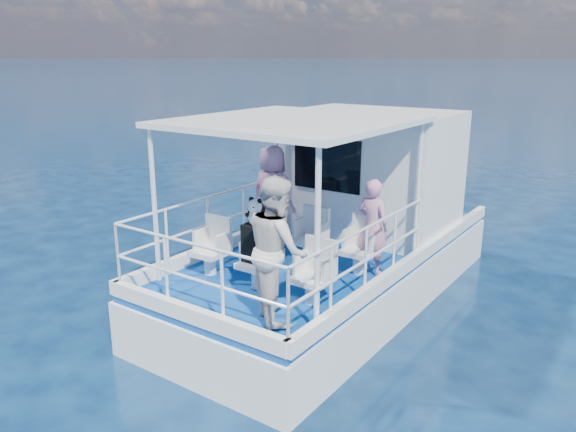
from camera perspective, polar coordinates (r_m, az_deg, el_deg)
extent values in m
plane|color=#081C3B|center=(9.15, 1.33, -10.23)|extent=(2000.00, 2000.00, 0.00)
cube|color=white|center=(9.92, 4.58, -8.12)|extent=(3.00, 7.00, 1.60)
cube|color=navy|center=(9.61, 4.69, -3.49)|extent=(2.90, 6.90, 0.10)
cube|color=white|center=(10.41, 8.49, 4.48)|extent=(2.85, 2.00, 2.20)
cube|color=white|center=(8.10, 0.67, 9.59)|extent=(3.00, 3.20, 0.08)
cylinder|color=white|center=(8.08, -13.40, 0.91)|extent=(0.07, 0.07, 2.20)
cylinder|color=white|center=(6.38, 3.01, -2.67)|extent=(0.07, 0.07, 2.20)
cylinder|color=white|center=(10.18, -1.16, 4.40)|extent=(0.07, 0.07, 2.20)
cylinder|color=white|center=(8.89, 13.04, 2.28)|extent=(0.07, 0.07, 2.20)
cube|color=silver|center=(9.38, -2.53, -2.39)|extent=(0.48, 0.46, 0.38)
cube|color=silver|center=(8.88, 2.09, -3.44)|extent=(0.48, 0.46, 0.38)
cube|color=silver|center=(8.46, 7.22, -4.58)|extent=(0.48, 0.46, 0.38)
cube|color=silver|center=(8.44, -7.93, -4.64)|extent=(0.48, 0.46, 0.38)
cube|color=silver|center=(7.89, -3.10, -6.00)|extent=(0.48, 0.46, 0.38)
cube|color=silver|center=(7.41, 2.43, -7.50)|extent=(0.48, 0.46, 0.38)
imported|color=#CA829E|center=(9.76, -1.60, 2.32)|extent=(0.64, 0.47, 1.68)
imported|color=#C781A4|center=(8.33, 8.60, -1.11)|extent=(0.57, 0.41, 1.44)
imported|color=silver|center=(6.78, -1.09, -3.35)|extent=(1.10, 1.08, 1.79)
cube|color=black|center=(9.22, -2.98, -0.09)|extent=(0.32, 0.18, 0.42)
cube|color=black|center=(7.74, -3.36, -2.85)|extent=(0.36, 0.20, 0.54)
cube|color=black|center=(9.14, -3.02, 1.33)|extent=(0.09, 0.05, 0.05)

